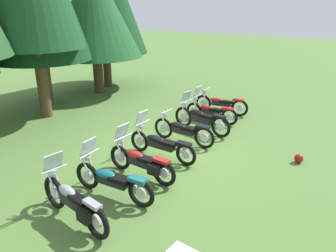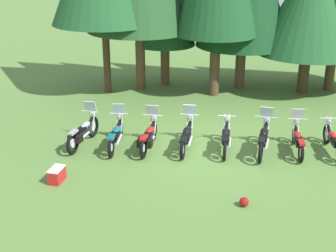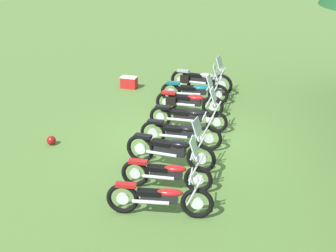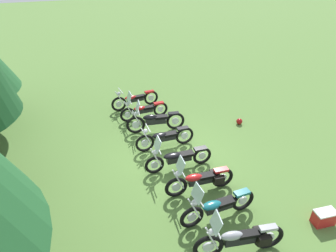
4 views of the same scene
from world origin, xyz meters
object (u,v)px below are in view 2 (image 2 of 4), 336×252
motorcycle_3 (187,136)px  motorcycle_7 (334,141)px  motorcycle_6 (298,140)px  dropped_helmet (244,202)px  motorcycle_2 (149,136)px  motorcycle_4 (226,138)px  pine_tree_5 (312,1)px  picnic_cooler (57,175)px  motorcycle_1 (116,135)px  motorcycle_5 (264,138)px  motorcycle_0 (83,132)px

motorcycle_3 → motorcycle_7: (4.84, 0.31, -0.02)m
motorcycle_6 → dropped_helmet: (-1.77, -3.73, -0.31)m
motorcycle_6 → motorcycle_7: (1.16, 0.11, -0.01)m
motorcycle_2 → motorcycle_4: bearing=-80.8°
dropped_helmet → motorcycle_4: bearing=99.7°
motorcycle_7 → pine_tree_5: (-0.21, 6.79, 3.70)m
pine_tree_5 → picnic_cooler: pine_tree_5 is taller
motorcycle_6 → picnic_cooler: bearing=111.9°
motorcycle_7 → motorcycle_6: bearing=89.4°
motorcycle_1 → motorcycle_7: bearing=-88.8°
motorcycle_5 → picnic_cooler: 6.74m
motorcycle_4 → motorcycle_5: bearing=-89.6°
motorcycle_3 → motorcycle_5: bearing=-87.6°
motorcycle_0 → motorcycle_2: size_ratio=1.03×
motorcycle_6 → picnic_cooler: 7.84m
motorcycle_2 → motorcycle_3: bearing=-75.4°
motorcycle_0 → motorcycle_4: size_ratio=1.01×
motorcycle_0 → motorcycle_2: (2.28, 0.00, -0.02)m
motorcycle_1 → dropped_helmet: size_ratio=8.93×
pine_tree_5 → motorcycle_3: bearing=-123.1°
motorcycle_5 → picnic_cooler: size_ratio=3.87×
motorcycle_1 → picnic_cooler: size_ratio=3.75×
motorcycle_1 → picnic_cooler: bearing=154.1°
motorcycle_0 → pine_tree_5: size_ratio=0.36×
motorcycle_4 → motorcycle_7: bearing=-85.3°
motorcycle_5 → motorcycle_2: bearing=102.3°
pine_tree_5 → motorcycle_1: bearing=-133.6°
motorcycle_2 → motorcycle_7: motorcycle_2 is taller
motorcycle_2 → motorcycle_7: bearing=-81.9°
motorcycle_2 → pine_tree_5: 10.12m
motorcycle_0 → picnic_cooler: 2.66m
motorcycle_1 → motorcycle_7: 7.25m
motorcycle_1 → motorcycle_7: size_ratio=1.01×
motorcycle_4 → motorcycle_7: (3.53, 0.29, -0.02)m
motorcycle_1 → motorcycle_6: size_ratio=1.07×
motorcycle_0 → motorcycle_3: motorcycle_0 is taller
motorcycle_1 → motorcycle_3: 2.40m
motorcycle_0 → dropped_helmet: 6.37m
motorcycle_3 → picnic_cooler: size_ratio=3.84×
motorcycle_0 → motorcycle_4: 4.86m
motorcycle_0 → motorcycle_6: motorcycle_0 is taller
motorcycle_1 → motorcycle_7: (7.23, 0.57, -0.02)m
motorcycle_4 → dropped_helmet: size_ratio=8.80×
motorcycle_2 → dropped_helmet: (3.18, -3.26, -0.33)m
motorcycle_1 → pine_tree_5: size_ratio=0.36×
motorcycle_2 → motorcycle_4: (2.57, 0.29, -0.01)m
motorcycle_2 → motorcycle_3: motorcycle_2 is taller
pine_tree_5 → motorcycle_0: bearing=-137.9°
motorcycle_0 → motorcycle_7: 8.40m
motorcycle_5 → dropped_helmet: 3.63m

